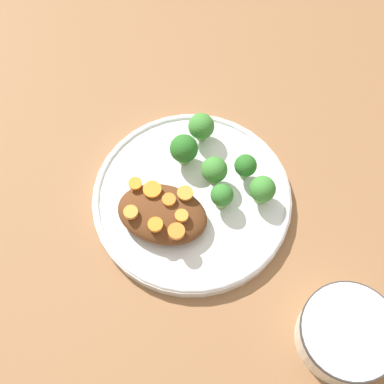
% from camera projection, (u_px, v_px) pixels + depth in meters
% --- Properties ---
extents(ground_plane, '(4.00, 4.00, 0.00)m').
position_uv_depth(ground_plane, '(192.00, 202.00, 0.79)').
color(ground_plane, '#8C603D').
extents(plate, '(0.29, 0.29, 0.02)m').
position_uv_depth(plate, '(192.00, 198.00, 0.78)').
color(plate, white).
rests_on(plate, ground_plane).
extents(dip_bowl, '(0.12, 0.12, 0.05)m').
position_uv_depth(dip_bowl, '(346.00, 334.00, 0.67)').
color(dip_bowl, white).
rests_on(dip_bowl, ground_plane).
extents(stew_mound, '(0.13, 0.09, 0.04)m').
position_uv_depth(stew_mound, '(162.00, 214.00, 0.74)').
color(stew_mound, '#5B3319').
rests_on(stew_mound, plate).
extents(broccoli_floret_0, '(0.04, 0.04, 0.05)m').
position_uv_depth(broccoli_floret_0, '(201.00, 127.00, 0.79)').
color(broccoli_floret_0, '#7FA85B').
rests_on(broccoli_floret_0, plate).
extents(broccoli_floret_1, '(0.04, 0.04, 0.05)m').
position_uv_depth(broccoli_floret_1, '(262.00, 190.00, 0.75)').
color(broccoli_floret_1, '#7FA85B').
rests_on(broccoli_floret_1, plate).
extents(broccoli_floret_2, '(0.04, 0.04, 0.05)m').
position_uv_depth(broccoli_floret_2, '(214.00, 170.00, 0.75)').
color(broccoli_floret_2, '#759E51').
rests_on(broccoli_floret_2, plate).
extents(broccoli_floret_3, '(0.04, 0.04, 0.05)m').
position_uv_depth(broccoli_floret_3, '(184.00, 149.00, 0.77)').
color(broccoli_floret_3, '#7FA85B').
rests_on(broccoli_floret_3, plate).
extents(broccoli_floret_4, '(0.03, 0.03, 0.05)m').
position_uv_depth(broccoli_floret_4, '(245.00, 166.00, 0.76)').
color(broccoli_floret_4, '#7FA85B').
rests_on(broccoli_floret_4, plate).
extents(broccoli_floret_5, '(0.03, 0.03, 0.05)m').
position_uv_depth(broccoli_floret_5, '(222.00, 197.00, 0.74)').
color(broccoli_floret_5, '#7FA85B').
rests_on(broccoli_floret_5, plate).
extents(carrot_slice_0, '(0.03, 0.03, 0.01)m').
position_uv_depth(carrot_slice_0, '(152.00, 190.00, 0.73)').
color(carrot_slice_0, orange).
rests_on(carrot_slice_0, stew_mound).
extents(carrot_slice_1, '(0.02, 0.02, 0.01)m').
position_uv_depth(carrot_slice_1, '(183.00, 216.00, 0.72)').
color(carrot_slice_1, orange).
rests_on(carrot_slice_1, stew_mound).
extents(carrot_slice_2, '(0.02, 0.02, 0.01)m').
position_uv_depth(carrot_slice_2, '(169.00, 200.00, 0.73)').
color(carrot_slice_2, orange).
rests_on(carrot_slice_2, stew_mound).
extents(carrot_slice_3, '(0.02, 0.02, 0.01)m').
position_uv_depth(carrot_slice_3, '(155.00, 225.00, 0.71)').
color(carrot_slice_3, orange).
rests_on(carrot_slice_3, stew_mound).
extents(carrot_slice_4, '(0.02, 0.02, 0.00)m').
position_uv_depth(carrot_slice_4, '(185.00, 193.00, 0.73)').
color(carrot_slice_4, orange).
rests_on(carrot_slice_4, stew_mound).
extents(carrot_slice_5, '(0.02, 0.02, 0.01)m').
position_uv_depth(carrot_slice_5, '(131.00, 212.00, 0.72)').
color(carrot_slice_5, orange).
rests_on(carrot_slice_5, stew_mound).
extents(carrot_slice_6, '(0.02, 0.02, 0.01)m').
position_uv_depth(carrot_slice_6, '(177.00, 231.00, 0.71)').
color(carrot_slice_6, orange).
rests_on(carrot_slice_6, stew_mound).
extents(carrot_slice_7, '(0.02, 0.02, 0.00)m').
position_uv_depth(carrot_slice_7, '(135.00, 183.00, 0.74)').
color(carrot_slice_7, orange).
rests_on(carrot_slice_7, stew_mound).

